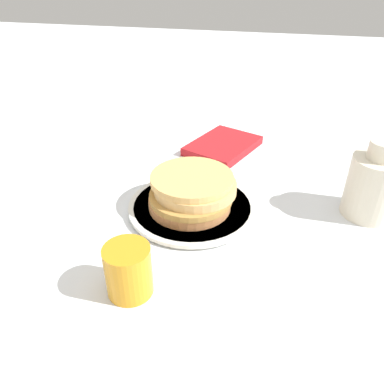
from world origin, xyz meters
The scene contains 6 objects.
ground_plane centered at (0.00, 0.00, 0.00)m, with size 4.00×4.00×0.00m, color white.
plate centered at (0.02, -0.02, 0.01)m, with size 0.24×0.24×0.01m.
pancake_stack centered at (0.02, -0.02, 0.04)m, with size 0.17×0.16×0.06m.
juice_glass centered at (-0.20, 0.01, 0.04)m, with size 0.07×0.07×0.08m.
cream_jug centered at (0.09, -0.34, 0.06)m, with size 0.09×0.09×0.15m.
napkin centered at (0.29, -0.04, 0.01)m, with size 0.21×0.19×0.02m.
Camera 1 is at (-0.55, -0.16, 0.41)m, focal length 35.00 mm.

